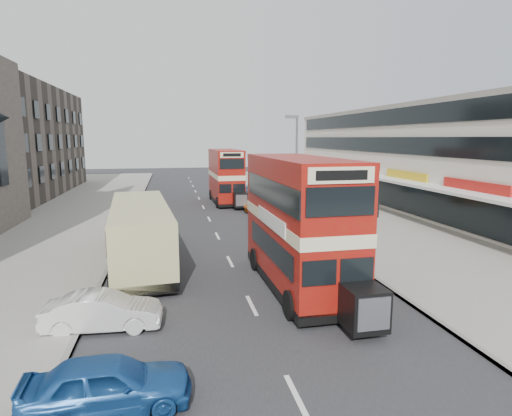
{
  "coord_description": "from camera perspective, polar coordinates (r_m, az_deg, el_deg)",
  "views": [
    {
      "loc": [
        -2.93,
        -13.27,
        6.44
      ],
      "look_at": [
        0.77,
        4.96,
        3.34
      ],
      "focal_mm": 29.63,
      "sensor_mm": 36.0,
      "label": 1
    }
  ],
  "objects": [
    {
      "name": "kerb_left",
      "position": [
        34.02,
        -16.64,
        -1.72
      ],
      "size": [
        0.2,
        90.0,
        0.16
      ],
      "primitive_type": "cube",
      "color": "gray",
      "rests_on": "ground"
    },
    {
      "name": "pavement_right",
      "position": [
        37.02,
        12.48,
        -0.66
      ],
      "size": [
        12.0,
        90.0,
        0.15
      ],
      "primitive_type": "cube",
      "color": "gray",
      "rests_on": "ground"
    },
    {
      "name": "pavement_left",
      "position": [
        35.06,
        -26.28,
        -1.98
      ],
      "size": [
        12.0,
        90.0,
        0.15
      ],
      "primitive_type": "cube",
      "color": "gray",
      "rests_on": "ground"
    },
    {
      "name": "kerb_right",
      "position": [
        35.06,
        3.63,
        -1.01
      ],
      "size": [
        0.2,
        90.0,
        0.16
      ],
      "primitive_type": "cube",
      "color": "gray",
      "rests_on": "ground"
    },
    {
      "name": "road_surface",
      "position": [
        34.01,
        -6.35,
        -1.5
      ],
      "size": [
        12.0,
        90.0,
        0.01
      ],
      "primitive_type": "cube",
      "color": "#28282B",
      "rests_on": "ground"
    },
    {
      "name": "car_left_front",
      "position": [
        15.59,
        -19.97,
        -12.98
      ],
      "size": [
        3.95,
        1.59,
        1.28
      ],
      "primitive_type": "imported",
      "rotation": [
        0.0,
        0.0,
        1.51
      ],
      "color": "white",
      "rests_on": "ground"
    },
    {
      "name": "pedestrian_far",
      "position": [
        45.72,
        2.08,
        2.54
      ],
      "size": [
        0.92,
        0.4,
        1.56
      ],
      "primitive_type": "imported",
      "rotation": [
        0.0,
        0.0,
        0.02
      ],
      "color": "gray",
      "rests_on": "pavement_right"
    },
    {
      "name": "commercial_row",
      "position": [
        42.08,
        21.59,
        6.43
      ],
      "size": [
        9.9,
        46.2,
        9.3
      ],
      "color": "beige",
      "rests_on": "ground"
    },
    {
      "name": "ground",
      "position": [
        15.04,
        0.91,
        -15.89
      ],
      "size": [
        160.0,
        160.0,
        0.0
      ],
      "primitive_type": "plane",
      "color": "#28282B",
      "rests_on": "ground"
    },
    {
      "name": "coach",
      "position": [
        22.51,
        -15.33,
        -3.03
      ],
      "size": [
        3.69,
        11.08,
        2.88
      ],
      "rotation": [
        0.0,
        0.0,
        0.09
      ],
      "color": "black",
      "rests_on": "ground"
    },
    {
      "name": "bus_second",
      "position": [
        42.14,
        -4.09,
        4.33
      ],
      "size": [
        2.68,
        9.28,
        5.1
      ],
      "rotation": [
        0.0,
        0.0,
        3.16
      ],
      "color": "black",
      "rests_on": "ground"
    },
    {
      "name": "car_right_a",
      "position": [
        29.7,
        4.51,
        -1.61
      ],
      "size": [
        5.2,
        2.17,
        1.5
      ],
      "primitive_type": "imported",
      "rotation": [
        0.0,
        0.0,
        -1.58
      ],
      "color": "maroon",
      "rests_on": "ground"
    },
    {
      "name": "street_lamp",
      "position": [
        32.71,
        5.35,
        6.52
      ],
      "size": [
        1.0,
        0.2,
        8.12
      ],
      "color": "slate",
      "rests_on": "ground"
    },
    {
      "name": "cyclist",
      "position": [
        35.08,
        0.07,
        0.01
      ],
      "size": [
        0.89,
        1.91,
        2.05
      ],
      "rotation": [
        0.0,
        0.0,
        -0.14
      ],
      "color": "gray",
      "rests_on": "ground"
    },
    {
      "name": "car_left_near",
      "position": [
        11.41,
        -19.41,
        -21.48
      ],
      "size": [
        4.0,
        1.74,
        1.34
      ],
      "primitive_type": "imported",
      "rotation": [
        0.0,
        0.0,
        1.61
      ],
      "color": "#1B4D94",
      "rests_on": "ground"
    },
    {
      "name": "car_right_c",
      "position": [
        46.08,
        -0.94,
        2.33
      ],
      "size": [
        4.28,
        1.88,
        1.43
      ],
      "primitive_type": "imported",
      "rotation": [
        0.0,
        0.0,
        -1.61
      ],
      "color": "#5580AA",
      "rests_on": "ground"
    },
    {
      "name": "pedestrian_near",
      "position": [
        29.07,
        9.64,
        -1.21
      ],
      "size": [
        0.74,
        0.52,
        1.94
      ],
      "primitive_type": "imported",
      "rotation": [
        0.0,
        0.0,
        3.19
      ],
      "color": "gray",
      "rests_on": "pavement_right"
    },
    {
      "name": "bus_main",
      "position": [
        18.09,
        5.85,
        -1.97
      ],
      "size": [
        2.87,
        9.91,
        5.45
      ],
      "rotation": [
        0.0,
        0.0,
        3.16
      ],
      "color": "black",
      "rests_on": "ground"
    },
    {
      "name": "car_right_b",
      "position": [
        36.92,
        1.98,
        0.46
      ],
      "size": [
        4.8,
        2.23,
        1.33
      ],
      "primitive_type": "imported",
      "rotation": [
        0.0,
        0.0,
        -1.57
      ],
      "color": "#C55D13",
      "rests_on": "ground"
    }
  ]
}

